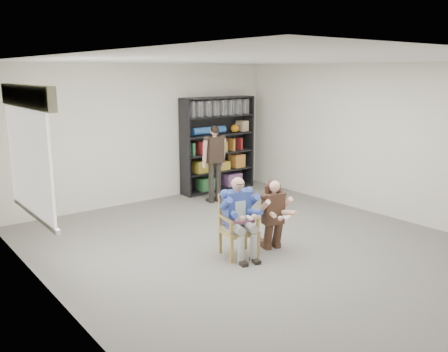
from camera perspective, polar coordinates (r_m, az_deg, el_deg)
room_shell at (r=6.97m, az=4.32°, el=2.19°), size 6.00×7.00×2.80m
floor at (r=7.35m, az=4.14°, el=-8.62°), size 6.00×7.00×0.01m
window_left at (r=6.39m, az=-22.28°, el=2.45°), size 0.16×2.00×1.75m
armchair at (r=6.89m, az=1.81°, el=-6.04°), size 0.63×0.62×0.91m
seated_man at (r=6.84m, az=1.82°, el=-4.96°), size 0.66×0.81×1.18m
kneeling_woman at (r=7.14m, az=6.03°, el=-4.70°), size 0.61×0.81×1.08m
bookshelf at (r=10.59m, az=-0.73°, el=3.82°), size 1.80×0.38×2.10m
standing_man at (r=9.64m, az=-1.13°, el=1.43°), size 0.51×0.31×1.59m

